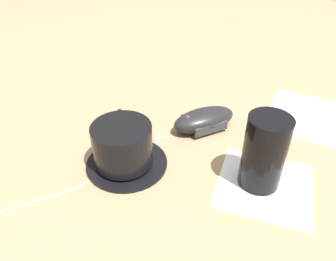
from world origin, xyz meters
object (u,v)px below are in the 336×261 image
(coffee_cup, at_px, (122,143))
(drinking_glass, at_px, (264,152))
(computer_mouse, at_px, (204,120))
(saucer, at_px, (127,162))

(coffee_cup, xyz_separation_m, drinking_glass, (0.03, -0.20, 0.02))
(computer_mouse, bearing_deg, coffee_cup, 145.83)
(saucer, height_order, computer_mouse, computer_mouse)
(coffee_cup, height_order, computer_mouse, coffee_cup)
(saucer, bearing_deg, drinking_glass, -81.99)
(drinking_glass, bearing_deg, coffee_cup, 98.02)
(saucer, xyz_separation_m, computer_mouse, (0.14, -0.09, 0.01))
(saucer, height_order, drinking_glass, drinking_glass)
(coffee_cup, height_order, drinking_glass, drinking_glass)
(drinking_glass, bearing_deg, computer_mouse, 45.51)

